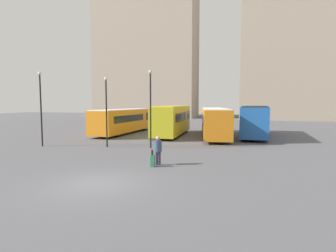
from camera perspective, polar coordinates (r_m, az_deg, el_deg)
ground_plane at (r=12.39m, az=-15.14°, el=-12.04°), size 160.00×160.00×0.00m
building_block_left at (r=73.77m, az=-4.84°, el=18.34°), size 26.97×10.68×41.54m
building_block_right at (r=68.92m, az=26.23°, el=12.63°), size 25.01×16.43×26.90m
bus_0 at (r=32.18m, az=-9.41°, el=1.30°), size 2.98×11.94×2.92m
bus_1 at (r=29.38m, az=0.91°, el=1.41°), size 2.84×9.83×3.32m
bus_2 at (r=28.91m, az=10.04°, el=1.07°), size 4.47×12.56×3.09m
bus_3 at (r=30.21m, az=18.41°, el=1.27°), size 3.18×10.90×3.32m
traveler at (r=15.31m, az=-2.20°, el=-4.76°), size 0.51×0.51×1.70m
suitcase at (r=15.03m, az=-3.36°, el=-7.51°), size 0.27×0.37×0.98m
lamp_post_0 at (r=20.89m, az=-3.83°, el=4.98°), size 0.28×0.28×6.20m
lamp_post_1 at (r=22.04m, az=-13.28°, el=4.20°), size 0.28×0.28×5.71m
lamp_post_2 at (r=24.29m, az=-25.95°, el=4.49°), size 0.28×0.28×6.20m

